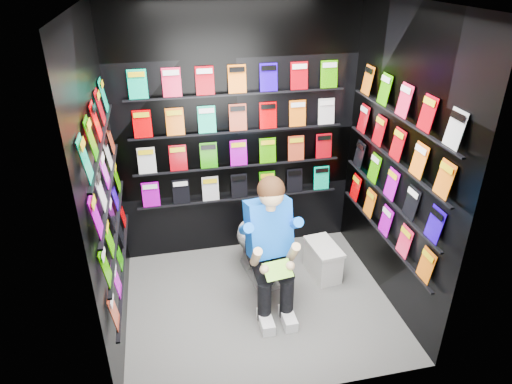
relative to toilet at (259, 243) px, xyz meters
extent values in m
plane|color=slate|center=(-0.09, -0.45, -0.37)|extent=(2.40, 2.40, 0.00)
plane|color=white|center=(-0.09, -0.45, 2.23)|extent=(2.40, 2.40, 0.00)
cube|color=black|center=(-0.09, 0.55, 0.93)|extent=(2.40, 0.04, 2.60)
cube|color=black|center=(-0.09, -1.45, 0.93)|extent=(2.40, 0.04, 2.60)
cube|color=black|center=(-1.29, -0.45, 0.93)|extent=(0.04, 2.00, 2.60)
cube|color=black|center=(1.11, -0.45, 0.93)|extent=(0.04, 2.00, 2.60)
imported|color=white|center=(0.00, 0.00, 0.00)|extent=(0.51, 0.80, 0.73)
cube|color=silver|center=(0.63, -0.15, -0.21)|extent=(0.28, 0.44, 0.32)
cube|color=silver|center=(0.63, -0.15, -0.04)|extent=(0.30, 0.47, 0.03)
cube|color=green|center=(0.00, -0.73, 0.21)|extent=(0.25, 0.17, 0.10)
camera|label=1|loc=(-0.82, -3.65, 2.52)|focal=32.00mm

